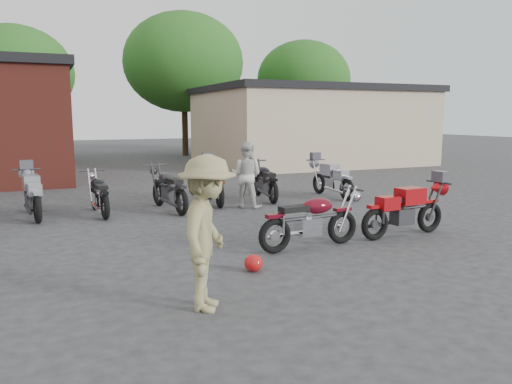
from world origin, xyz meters
name	(u,v)px	position (x,y,z in m)	size (l,w,h in m)	color
ground	(302,255)	(0.00, 0.00, 0.00)	(90.00, 90.00, 0.00)	#2B2B2D
stucco_building	(308,128)	(8.50, 15.00, 1.75)	(10.00, 8.00, 3.50)	tan
tree_1	(16,90)	(-5.00, 22.00, 3.70)	(5.92, 5.92, 7.40)	#194913
tree_2	(184,81)	(4.00, 22.00, 4.40)	(7.04, 7.04, 8.80)	#194913
tree_3	(303,94)	(12.00, 22.00, 3.80)	(6.08, 6.08, 7.60)	#194913
vintage_motorcycle	(312,217)	(0.37, 0.33, 0.58)	(1.98, 0.65, 1.15)	#590B18
sportbike	(405,207)	(2.50, 0.40, 0.57)	(1.98, 0.65, 1.15)	#AD0E13
helmet	(253,263)	(-1.12, -0.51, 0.13)	(0.29, 0.29, 0.26)	#B11213
person_light	(246,175)	(0.82, 4.51, 0.85)	(0.83, 0.64, 1.70)	beige
person_tan	(208,233)	(-2.21, -1.65, 0.95)	(1.23, 0.71, 1.90)	#8F8758
row_bike_1	(32,192)	(-4.24, 5.31, 0.59)	(2.04, 0.67, 1.18)	gray
row_bike_2	(99,192)	(-2.78, 5.07, 0.55)	(1.91, 0.63, 1.11)	black
row_bike_3	(169,187)	(-1.12, 4.93, 0.60)	(2.08, 0.69, 1.21)	black
row_bike_4	(214,181)	(0.26, 5.47, 0.61)	(2.11, 0.70, 1.22)	#AE320E
row_bike_5	(265,179)	(1.77, 5.47, 0.59)	(2.02, 0.67, 1.17)	black
row_bike_6	(332,177)	(3.75, 5.10, 0.58)	(1.99, 0.66, 1.15)	#9393A0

